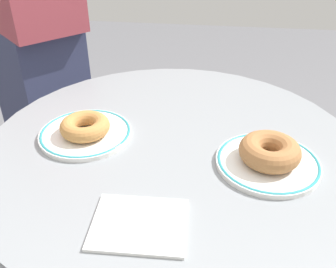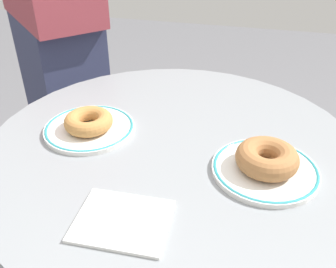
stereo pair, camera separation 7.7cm
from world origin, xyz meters
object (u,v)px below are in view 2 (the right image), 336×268
Objects in this scene: cafe_table at (172,229)px; plate_right at (265,170)px; person_figure at (54,24)px; donut_old_fashioned at (89,121)px; donut_cinnamon at (267,158)px; plate_left at (90,128)px; paper_napkin at (123,221)px.

cafe_table is 0.33m from plate_right.
person_figure is (-0.73, 0.56, 0.06)m from plate_right.
donut_old_fashioned reaches higher than plate_right.
cafe_table is at bearing 163.89° from donut_cinnamon.
donut_old_fashioned is at bearing 172.78° from donut_cinnamon.
cafe_table is 0.33m from plate_left.
paper_napkin is 0.09× the size of person_figure.
cafe_table is at bearing 2.21° from donut_old_fashioned.
person_figure is (-0.52, 0.74, 0.07)m from paper_napkin.
cafe_table is 0.35m from donut_cinnamon.
person_figure reaches higher than donut_old_fashioned.
donut_cinnamon reaches higher than paper_napkin.
cafe_table is 4.00× the size of plate_left.
paper_napkin reaches higher than cafe_table.
donut_old_fashioned is at bearing -177.79° from cafe_table.
person_figure is (-0.73, 0.56, 0.04)m from donut_cinnamon.
donut_old_fashioned is 0.06× the size of person_figure.
donut_cinnamon reaches higher than plate_right.
donut_cinnamon is 0.29m from paper_napkin.
plate_left is 1.70× the size of donut_cinnamon.
cafe_table is at bearing 84.27° from paper_napkin.
cafe_table is 0.34m from donut_old_fashioned.
donut_old_fashioned is at bearing 172.78° from plate_right.
donut_old_fashioned is at bearing -55.13° from person_figure.
plate_right reaches higher than cafe_table.
donut_cinnamon is (0.19, -0.05, 0.29)m from cafe_table.
cafe_table is 5.33× the size of paper_napkin.
person_figure reaches higher than cafe_table.
plate_right is (0.38, -0.06, 0.00)m from plate_left.
plate_right is at bearing -16.11° from cafe_table.
donut_cinnamon is at bearing 40.96° from paper_napkin.
donut_old_fashioned is at bearing 124.79° from paper_napkin.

